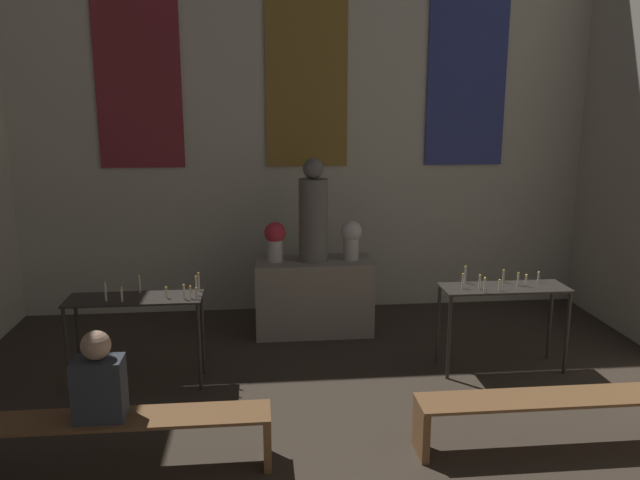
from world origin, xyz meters
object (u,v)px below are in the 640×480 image
Objects in this scene: flower_vase_left at (275,239)px; pew_back_right at (566,408)px; flower_vase_right at (351,238)px; candle_rack_right at (503,299)px; statue at (313,215)px; person_seated at (99,380)px; candle_rack_left at (137,310)px; pew_back_left at (108,431)px; altar at (313,296)px.

flower_vase_left reaches higher than pew_back_right.
flower_vase_right is 1.92m from candle_rack_right.
statue reaches higher than person_seated.
person_seated is (-3.61, 0.00, 0.41)m from pew_back_right.
candle_rack_left reaches higher than candle_rack_right.
candle_rack_left is (-1.38, -1.27, -0.40)m from flower_vase_left.
candle_rack_right is (2.28, -1.27, -0.40)m from flower_vase_left.
flower_vase_right reaches higher than pew_back_left.
candle_rack_left is at bearing -145.13° from altar.
pew_back_left is at bearing -122.72° from altar.
statue reaches higher than altar.
person_seated is (-2.27, -2.78, -0.42)m from flower_vase_right.
candle_rack_right is at bearing 22.42° from person_seated.
person_seated reaches higher than candle_rack_right.
flower_vase_right is 2.64m from candle_rack_left.
flower_vase_left reaches higher than pew_back_left.
flower_vase_right is at bearing 0.00° from flower_vase_left.
pew_back_left is (-1.79, -2.78, -1.11)m from statue.
statue is 2.33m from candle_rack_left.
statue is at bearing 180.00° from flower_vase_right.
statue is 3.40m from person_seated.
pew_back_right is (-0.05, -1.51, -0.43)m from candle_rack_right.
flower_vase_left and flower_vase_right have the same top height.
flower_vase_right reaches higher than candle_rack_right.
altar is at bearing 0.00° from flower_vase_left.
pew_back_left and pew_back_right have the same top height.
flower_vase_right is at bearing 115.66° from pew_back_right.
altar is 0.57× the size of pew_back_right.
statue is 0.50× the size of pew_back_left.
flower_vase_left reaches higher than person_seated.
flower_vase_left reaches higher than candle_rack_right.
flower_vase_left is 3.13m from person_seated.
candle_rack_left is at bearing 90.19° from person_seated.
candle_rack_right is at bearing 88.17° from pew_back_right.
pew_back_left is (-1.34, -2.78, -0.82)m from flower_vase_left.
flower_vase_left reaches higher than candle_rack_left.
pew_back_left is at bearing -157.38° from candle_rack_right.
statue is at bearing 0.00° from flower_vase_left.
candle_rack_left is (-1.83, -1.27, 0.32)m from altar.
statue is at bearing 122.72° from pew_back_right.
candle_rack_left is (-2.28, -1.27, -0.40)m from flower_vase_right.
candle_rack_left is 1.89× the size of person_seated.
pew_back_right is (1.34, -2.78, -0.82)m from flower_vase_right.
altar is 1.15× the size of statue.
person_seated is at bearing -157.58° from candle_rack_right.
altar is 1.08× the size of candle_rack_right.
altar is at bearing 56.77° from person_seated.
pew_back_right is at bearing -64.34° from flower_vase_right.
person_seated is (-0.04, 0.00, 0.41)m from pew_back_left.
altar is 2.97× the size of flower_vase_left.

